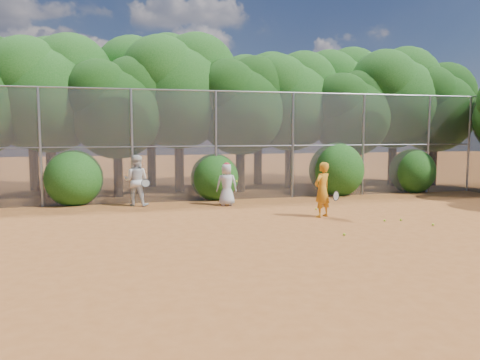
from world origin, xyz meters
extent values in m
plane|color=#985222|center=(0.00, 0.00, 0.00)|extent=(80.00, 80.00, 0.00)
cylinder|color=gray|center=(-7.00, 6.00, 2.00)|extent=(0.09, 0.09, 4.00)
cylinder|color=gray|center=(-4.00, 6.00, 2.00)|extent=(0.09, 0.09, 4.00)
cylinder|color=gray|center=(-1.00, 6.00, 2.00)|extent=(0.09, 0.09, 4.00)
cylinder|color=gray|center=(2.00, 6.00, 2.00)|extent=(0.09, 0.09, 4.00)
cylinder|color=gray|center=(5.00, 6.00, 2.00)|extent=(0.09, 0.09, 4.00)
cylinder|color=gray|center=(8.00, 6.00, 2.00)|extent=(0.09, 0.09, 4.00)
cylinder|color=gray|center=(0.00, 6.00, 4.00)|extent=(20.00, 0.05, 0.05)
cylinder|color=gray|center=(0.00, 6.00, 2.00)|extent=(20.00, 0.04, 0.04)
cube|color=slate|center=(0.00, 6.00, 2.00)|extent=(20.00, 0.02, 4.00)
cylinder|color=gray|center=(10.00, 6.00, 2.00)|extent=(0.09, 0.09, 4.00)
cylinder|color=black|center=(-7.00, 8.50, 1.26)|extent=(0.38, 0.38, 2.52)
sphere|color=#184B12|center=(-7.00, 8.50, 3.73)|extent=(4.03, 4.03, 4.03)
sphere|color=#184B12|center=(-6.19, 8.90, 4.74)|extent=(3.23, 3.23, 3.23)
sphere|color=#184B12|center=(-7.71, 8.20, 4.54)|extent=(3.02, 3.02, 3.02)
cylinder|color=black|center=(-4.50, 7.80, 1.08)|extent=(0.36, 0.36, 2.17)
sphere|color=black|center=(-4.50, 7.80, 3.21)|extent=(3.47, 3.47, 3.47)
sphere|color=black|center=(-3.81, 8.15, 4.08)|extent=(2.78, 2.78, 2.78)
sphere|color=black|center=(-5.11, 7.54, 3.91)|extent=(2.60, 2.60, 2.60)
cylinder|color=black|center=(-2.00, 8.80, 1.33)|extent=(0.39, 0.39, 2.66)
sphere|color=#184B12|center=(-2.00, 8.80, 3.94)|extent=(4.26, 4.26, 4.26)
sphere|color=#184B12|center=(-1.15, 9.23, 5.00)|extent=(3.40, 3.40, 3.40)
sphere|color=#184B12|center=(-2.74, 8.48, 4.79)|extent=(3.19, 3.19, 3.19)
cylinder|color=black|center=(0.50, 8.20, 1.14)|extent=(0.37, 0.37, 2.27)
sphere|color=black|center=(0.50, 8.20, 3.37)|extent=(3.64, 3.64, 3.64)
sphere|color=black|center=(1.23, 8.56, 4.28)|extent=(2.91, 2.91, 2.91)
sphere|color=black|center=(-0.14, 7.93, 4.10)|extent=(2.73, 2.73, 2.73)
cylinder|color=black|center=(3.00, 9.00, 1.22)|extent=(0.38, 0.38, 2.45)
sphere|color=#184B12|center=(3.00, 9.00, 3.63)|extent=(3.92, 3.92, 3.92)
sphere|color=#184B12|center=(3.78, 9.39, 4.61)|extent=(3.14, 3.14, 3.14)
sphere|color=#184B12|center=(2.31, 8.71, 4.41)|extent=(2.94, 2.94, 2.94)
cylinder|color=black|center=(5.50, 8.00, 1.05)|extent=(0.36, 0.36, 2.10)
sphere|color=black|center=(5.50, 8.00, 3.11)|extent=(3.36, 3.36, 3.36)
sphere|color=black|center=(6.17, 8.34, 3.95)|extent=(2.69, 2.69, 2.69)
sphere|color=black|center=(4.91, 7.75, 3.78)|extent=(2.52, 2.52, 2.52)
cylinder|color=black|center=(8.00, 8.60, 1.29)|extent=(0.39, 0.39, 2.59)
sphere|color=#184B12|center=(8.00, 8.60, 3.83)|extent=(4.14, 4.14, 4.14)
sphere|color=#184B12|center=(8.83, 9.01, 4.87)|extent=(3.32, 3.32, 3.32)
sphere|color=#184B12|center=(7.27, 8.29, 4.66)|extent=(3.11, 3.11, 3.11)
cylinder|color=black|center=(10.00, 8.30, 1.15)|extent=(0.37, 0.37, 2.31)
sphere|color=black|center=(10.00, 8.30, 3.42)|extent=(3.70, 3.70, 3.70)
sphere|color=black|center=(10.74, 8.67, 4.34)|extent=(2.96, 2.96, 2.96)
sphere|color=black|center=(9.35, 8.02, 4.16)|extent=(2.77, 2.77, 2.77)
cylinder|color=black|center=(-8.00, 10.80, 1.31)|extent=(0.39, 0.39, 2.62)
sphere|color=#184B12|center=(-8.00, 10.80, 3.88)|extent=(4.20, 4.20, 4.20)
sphere|color=#184B12|center=(-7.16, 11.22, 4.94)|extent=(3.36, 3.36, 3.36)
sphere|color=#184B12|center=(-8.73, 10.49, 4.72)|extent=(3.15, 3.15, 3.15)
cylinder|color=black|center=(-3.00, 11.00, 1.40)|extent=(0.40, 0.40, 2.80)
sphere|color=#184B12|center=(-3.00, 11.00, 4.14)|extent=(4.48, 4.48, 4.48)
sphere|color=#184B12|center=(-2.10, 11.45, 5.26)|extent=(3.58, 3.58, 3.58)
sphere|color=#184B12|center=(-3.78, 10.66, 5.04)|extent=(3.36, 3.36, 3.36)
cylinder|color=black|center=(2.00, 10.60, 1.26)|extent=(0.38, 0.38, 2.52)
sphere|color=#184B12|center=(2.00, 10.60, 3.73)|extent=(4.03, 4.03, 4.03)
sphere|color=#184B12|center=(2.81, 11.00, 4.74)|extent=(3.23, 3.23, 3.23)
sphere|color=#184B12|center=(1.29, 10.30, 4.54)|extent=(3.02, 3.02, 3.02)
cylinder|color=black|center=(6.50, 11.20, 1.36)|extent=(0.40, 0.40, 2.73)
sphere|color=#184B12|center=(6.50, 11.20, 4.04)|extent=(4.37, 4.37, 4.37)
sphere|color=#184B12|center=(7.37, 11.64, 5.13)|extent=(3.49, 3.49, 3.49)
sphere|color=#184B12|center=(5.74, 10.87, 4.91)|extent=(3.28, 3.28, 3.28)
sphere|color=#184B12|center=(-6.00, 6.30, 1.00)|extent=(2.00, 2.00, 2.00)
sphere|color=#184B12|center=(-1.00, 6.30, 0.90)|extent=(1.80, 1.80, 1.80)
sphere|color=#184B12|center=(4.00, 6.30, 1.10)|extent=(2.20, 2.20, 2.20)
sphere|color=#184B12|center=(7.50, 6.30, 0.95)|extent=(1.90, 1.90, 1.90)
imported|color=orange|center=(1.34, 1.81, 0.82)|extent=(0.71, 0.62, 1.64)
torus|color=black|center=(1.69, 1.61, 0.65)|extent=(0.28, 0.17, 0.30)
cylinder|color=black|center=(1.58, 1.80, 0.65)|extent=(0.16, 0.26, 0.03)
imported|color=silver|center=(-0.90, 4.68, 0.73)|extent=(0.76, 0.55, 1.45)
ellipsoid|color=#AD1823|center=(-0.90, 4.68, 1.41)|extent=(0.22, 0.22, 0.13)
sphere|color=#B3D727|center=(-0.60, 4.48, 0.85)|extent=(0.07, 0.07, 0.07)
imported|color=white|center=(-3.91, 5.40, 0.87)|extent=(1.02, 0.90, 1.74)
torus|color=black|center=(-3.61, 5.10, 0.80)|extent=(0.31, 0.16, 0.29)
cylinder|color=black|center=(-3.60, 5.30, 0.71)|extent=(0.05, 0.27, 0.14)
sphere|color=#B3D727|center=(3.25, 0.67, 0.03)|extent=(0.07, 0.07, 0.07)
sphere|color=#B3D727|center=(1.69, 3.02, 0.03)|extent=(0.07, 0.07, 0.07)
sphere|color=#B3D727|center=(2.75, 0.71, 0.03)|extent=(0.07, 0.07, 0.07)
sphere|color=#B3D727|center=(3.69, -0.15, 0.03)|extent=(0.07, 0.07, 0.07)
sphere|color=#B3D727|center=(0.81, -0.64, 0.03)|extent=(0.07, 0.07, 0.07)
sphere|color=#B3D727|center=(2.59, 4.33, 0.03)|extent=(0.07, 0.07, 0.07)
camera|label=1|loc=(-4.48, -10.84, 2.53)|focal=35.00mm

